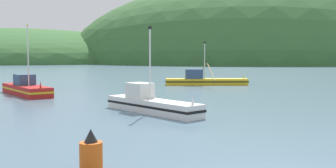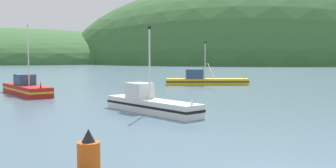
# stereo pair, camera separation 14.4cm
# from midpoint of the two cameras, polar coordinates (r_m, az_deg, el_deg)

# --- Properties ---
(hill_far_left) EXTENTS (219.87, 175.90, 40.71)m
(hill_far_left) POSITION_cam_midpoint_polar(r_m,az_deg,el_deg) (263.83, -21.99, 2.99)
(hill_far_left) COLOR #386633
(hill_far_left) RESTS_ON ground
(hill_far_center) EXTENTS (216.43, 173.14, 90.76)m
(hill_far_center) POSITION_cam_midpoint_polar(r_m,az_deg,el_deg) (236.52, 12.55, 3.09)
(hill_far_center) COLOR #386633
(hill_far_center) RESTS_ON ground
(fishing_boat_white) EXTENTS (7.26, 8.38, 6.36)m
(fishing_boat_white) POSITION_cam_midpoint_polar(r_m,az_deg,el_deg) (29.20, -2.73, -2.84)
(fishing_boat_white) COLOR white
(fishing_boat_white) RESTS_ON ground
(fishing_boat_red) EXTENTS (7.74, 9.71, 7.45)m
(fishing_boat_red) POSITION_cam_midpoint_polar(r_m,az_deg,el_deg) (44.78, -20.04, -0.60)
(fishing_boat_red) COLOR red
(fishing_boat_red) RESTS_ON ground
(fishing_boat_yellow) EXTENTS (11.75, 17.68, 6.12)m
(fishing_boat_yellow) POSITION_cam_midpoint_polar(r_m,az_deg,el_deg) (56.15, 5.20, 0.57)
(fishing_boat_yellow) COLOR gold
(fishing_boat_yellow) RESTS_ON ground
(channel_buoy) EXTENTS (0.86, 0.86, 1.53)m
(channel_buoy) POSITION_cam_midpoint_polar(r_m,az_deg,el_deg) (15.08, -11.40, -9.77)
(channel_buoy) COLOR #E55914
(channel_buoy) RESTS_ON ground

